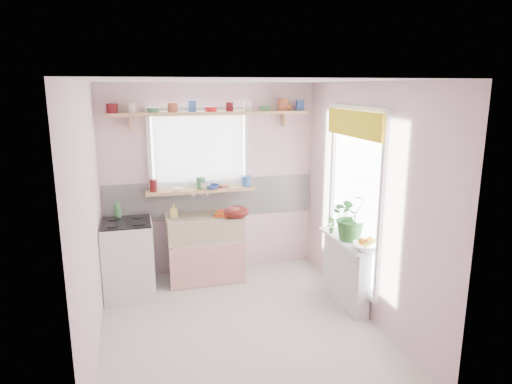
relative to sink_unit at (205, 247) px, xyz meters
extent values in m
plane|color=beige|center=(0.15, -1.29, -0.43)|extent=(3.20, 3.20, 0.00)
plane|color=white|center=(0.15, -1.29, 2.07)|extent=(3.20, 3.20, 0.00)
plane|color=silver|center=(0.15, 0.31, 0.82)|extent=(2.80, 0.00, 2.80)
plane|color=silver|center=(0.15, -2.89, 0.82)|extent=(2.80, 0.00, 2.80)
plane|color=silver|center=(-1.25, -1.29, 0.82)|extent=(0.00, 3.20, 3.20)
plane|color=silver|center=(1.55, -1.29, 0.82)|extent=(0.00, 3.20, 3.20)
cube|color=white|center=(0.15, 0.29, 0.57)|extent=(2.74, 0.03, 0.50)
cube|color=pink|center=(0.15, 0.29, 0.37)|extent=(2.74, 0.02, 0.12)
cube|color=white|center=(0.00, 0.30, 1.22)|extent=(1.20, 0.01, 1.00)
cube|color=white|center=(0.00, 0.24, 1.22)|extent=(1.15, 0.02, 0.95)
cube|color=white|center=(1.54, -1.09, 0.82)|extent=(0.01, 1.10, 1.90)
cube|color=yellow|center=(1.46, -1.09, 1.63)|extent=(0.03, 1.20, 0.28)
cube|color=white|center=(0.00, 0.01, -0.16)|extent=(0.85, 0.55, 0.55)
cube|color=#E54A43|center=(0.00, -0.27, -0.16)|extent=(0.95, 0.02, 0.53)
cube|color=tan|center=(0.00, 0.01, 0.27)|extent=(0.95, 0.55, 0.30)
cylinder|color=silver|center=(0.00, 0.26, 0.67)|extent=(0.03, 0.22, 0.03)
cube|color=white|center=(-0.95, -0.24, 0.02)|extent=(0.58, 0.58, 0.90)
cube|color=black|center=(-0.95, -0.24, 0.47)|extent=(0.56, 0.56, 0.02)
cylinder|color=black|center=(-1.09, -0.38, 0.49)|extent=(0.14, 0.14, 0.01)
cylinder|color=black|center=(-0.81, -0.38, 0.49)|extent=(0.14, 0.14, 0.01)
cylinder|color=black|center=(-1.09, -0.10, 0.49)|extent=(0.14, 0.14, 0.01)
cylinder|color=black|center=(-0.81, -0.10, 0.49)|extent=(0.14, 0.14, 0.01)
cube|color=white|center=(1.45, -1.09, -0.06)|extent=(0.15, 0.90, 0.75)
cube|color=white|center=(1.42, -1.09, 0.33)|extent=(0.22, 0.95, 0.03)
cube|color=tan|center=(0.00, 0.19, 0.71)|extent=(1.40, 0.22, 0.04)
cube|color=tan|center=(0.15, 0.18, 1.69)|extent=(2.52, 0.24, 0.04)
cylinder|color=#590F14|center=(-1.03, 0.18, 1.77)|extent=(0.11, 0.11, 0.12)
cylinder|color=silver|center=(-0.79, 0.18, 1.77)|extent=(0.11, 0.11, 0.12)
cylinder|color=#3F7F4C|center=(-0.56, 0.18, 1.74)|extent=(0.11, 0.11, 0.06)
cylinder|color=#A55133|center=(-0.32, 0.18, 1.77)|extent=(0.11, 0.11, 0.12)
cylinder|color=#3359A5|center=(-0.09, 0.18, 1.77)|extent=(0.11, 0.11, 0.12)
cylinder|color=red|center=(0.15, 0.18, 1.74)|extent=(0.11, 0.11, 0.06)
cylinder|color=#590F14|center=(0.39, 0.18, 1.77)|extent=(0.11, 0.11, 0.12)
cylinder|color=silver|center=(0.62, 0.18, 1.77)|extent=(0.11, 0.11, 0.12)
cylinder|color=#3F7F4C|center=(0.86, 0.18, 1.74)|extent=(0.11, 0.11, 0.06)
cylinder|color=#A55133|center=(1.09, 0.18, 1.77)|extent=(0.11, 0.11, 0.12)
cylinder|color=#3359A5|center=(1.33, 0.18, 1.77)|extent=(0.11, 0.11, 0.12)
cylinder|color=#590F14|center=(-0.62, 0.19, 0.79)|extent=(0.11, 0.11, 0.12)
cylinder|color=silver|center=(-0.31, 0.19, 0.79)|extent=(0.11, 0.11, 0.12)
cylinder|color=#3F7F4C|center=(0.00, 0.19, 0.76)|extent=(0.11, 0.11, 0.06)
cylinder|color=#A55133|center=(0.31, 0.19, 0.79)|extent=(0.11, 0.11, 0.12)
cylinder|color=#3359A5|center=(0.62, 0.19, 0.79)|extent=(0.11, 0.11, 0.12)
cube|color=#D85013|center=(0.33, -0.05, 0.44)|extent=(0.43, 0.39, 0.04)
ellipsoid|color=#601410|center=(0.38, -0.19, 0.49)|extent=(0.41, 0.41, 0.15)
imported|color=#2B6629|center=(1.48, -1.14, 0.61)|extent=(0.53, 0.48, 0.54)
imported|color=white|center=(1.48, -1.49, 0.38)|extent=(0.37, 0.37, 0.07)
imported|color=#3D702D|center=(1.36, -0.86, 0.44)|extent=(0.10, 0.07, 0.19)
imported|color=#F8E66E|center=(-0.38, 0.03, 0.50)|extent=(0.10, 0.10, 0.17)
imported|color=silver|center=(0.05, 0.13, 0.78)|extent=(0.15, 0.15, 0.10)
imported|color=#2F489B|center=(0.13, 0.13, 0.76)|extent=(0.23, 0.23, 0.06)
imported|color=#B46C37|center=(1.16, 0.20, 1.78)|extent=(0.15, 0.15, 0.14)
imported|color=#3D7A43|center=(-1.04, -0.02, 0.60)|extent=(0.10, 0.10, 0.23)
sphere|color=orange|center=(1.48, -1.49, 0.44)|extent=(0.08, 0.08, 0.08)
sphere|color=orange|center=(1.54, -1.46, 0.44)|extent=(0.08, 0.08, 0.08)
sphere|color=orange|center=(1.43, -1.47, 0.44)|extent=(0.08, 0.08, 0.08)
cylinder|color=yellow|center=(1.50, -1.54, 0.45)|extent=(0.18, 0.04, 0.10)
camera|label=1|loc=(-0.83, -5.53, 2.02)|focal=32.00mm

